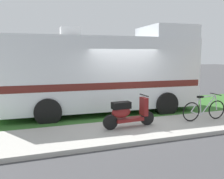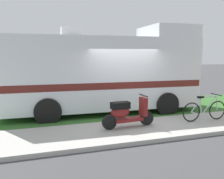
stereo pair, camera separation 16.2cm
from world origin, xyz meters
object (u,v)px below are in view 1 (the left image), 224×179
(motorhome_rv, at_px, (103,72))
(bicycle, at_px, (204,109))
(scooter, at_px, (127,113))
(pickup_truck_near, at_px, (86,79))

(motorhome_rv, height_order, bicycle, motorhome_rv)
(motorhome_rv, height_order, scooter, motorhome_rv)
(pickup_truck_near, bearing_deg, bicycle, -71.83)
(bicycle, xyz_separation_m, pickup_truck_near, (-2.37, 7.22, 0.43))
(pickup_truck_near, bearing_deg, motorhome_rv, -94.86)
(motorhome_rv, distance_m, bicycle, 3.95)
(bicycle, height_order, pickup_truck_near, pickup_truck_near)
(bicycle, bearing_deg, motorhome_rv, 136.88)
(scooter, bearing_deg, pickup_truck_near, 86.91)
(scooter, relative_size, bicycle, 1.02)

